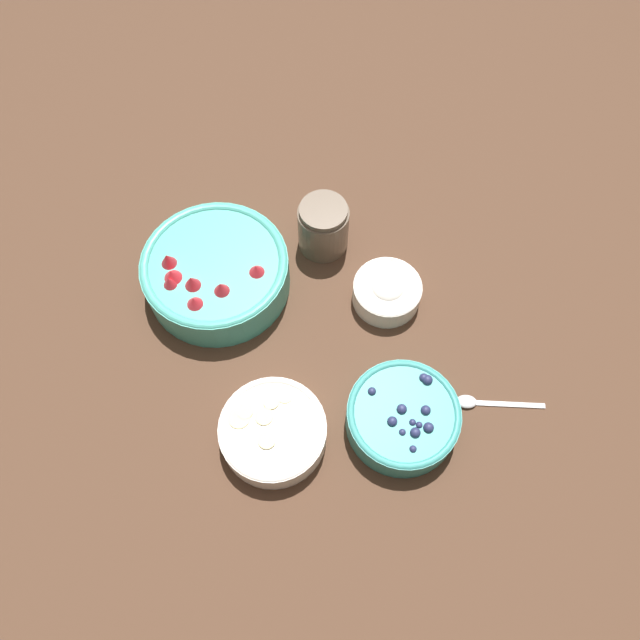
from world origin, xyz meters
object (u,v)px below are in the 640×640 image
bowl_blueberries (404,416)px  jar_chocolate (323,228)px  bowl_strawberries (216,271)px  bowl_cream (387,291)px  bowl_bananas (273,431)px

bowl_blueberries → jar_chocolate: 0.35m
bowl_strawberries → jar_chocolate: jar_chocolate is taller
bowl_strawberries → bowl_cream: size_ratio=2.14×
bowl_strawberries → bowl_bananas: bearing=-15.5°
bowl_cream → bowl_bananas: bearing=-73.7°
bowl_bananas → bowl_cream: bowl_cream is taller
bowl_bananas → jar_chocolate: bearing=131.4°
bowl_blueberries → bowl_bananas: bearing=-120.1°
bowl_blueberries → bowl_cream: (-0.18, 0.12, -0.01)m
bowl_bananas → jar_chocolate: size_ratio=1.61×
bowl_strawberries → bowl_cream: bowl_strawberries is taller
bowl_bananas → bowl_cream: bearing=106.3°
bowl_cream → jar_chocolate: jar_chocolate is taller
bowl_strawberries → jar_chocolate: bearing=78.9°
bowl_blueberries → bowl_bananas: bowl_blueberries is taller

